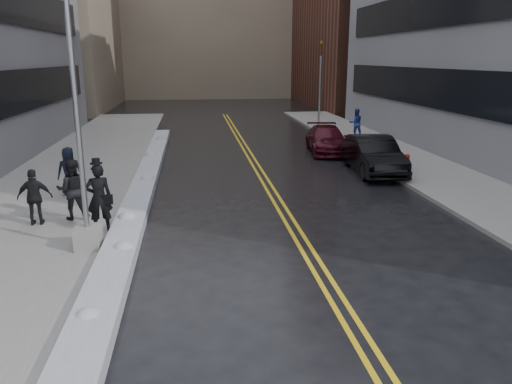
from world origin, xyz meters
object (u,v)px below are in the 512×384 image
object	(u,v)px
pedestrian_fedora	(99,198)
car_maroon	(327,139)
pedestrian_east	(356,123)
pedestrian_b	(72,189)
car_black	(373,155)
lamppost	(81,160)
fire_hydrant	(407,161)
traffic_signal	(320,82)
pedestrian_d	(35,197)
pedestrian_c	(70,171)

from	to	relation	value
pedestrian_fedora	car_maroon	xyz separation A→B (m)	(9.99, 12.10, -0.44)
pedestrian_east	car_maroon	world-z (taller)	pedestrian_east
pedestrian_b	pedestrian_east	world-z (taller)	pedestrian_b
pedestrian_fedora	pedestrian_b	world-z (taller)	pedestrian_fedora
pedestrian_b	car_black	xyz separation A→B (m)	(11.73, 5.60, -0.27)
lamppost	fire_hydrant	size ratio (longest dim) A/B	10.45
traffic_signal	pedestrian_fedora	world-z (taller)	traffic_signal
lamppost	traffic_signal	distance (m)	24.98
pedestrian_b	pedestrian_east	size ratio (longest dim) A/B	1.06
car_black	traffic_signal	bearing A→B (deg)	88.89
lamppost	pedestrian_b	bearing A→B (deg)	109.40
pedestrian_fedora	car_black	world-z (taller)	pedestrian_fedora
pedestrian_d	car_maroon	distance (m)	16.47
pedestrian_east	car_black	size ratio (longest dim) A/B	0.36
pedestrian_fedora	pedestrian_east	distance (m)	20.75
pedestrian_fedora	traffic_signal	bearing A→B (deg)	-132.65
pedestrian_fedora	pedestrian_d	world-z (taller)	pedestrian_fedora
pedestrian_fedora	pedestrian_east	world-z (taller)	pedestrian_fedora
pedestrian_east	traffic_signal	bearing A→B (deg)	-72.77
pedestrian_c	car_black	size ratio (longest dim) A/B	0.35
car_maroon	traffic_signal	bearing A→B (deg)	85.38
lamppost	fire_hydrant	xyz separation A→B (m)	(12.30, 8.00, -1.98)
lamppost	pedestrian_east	bearing A→B (deg)	53.37
pedestrian_fedora	pedestrian_d	size ratio (longest dim) A/B	1.16
pedestrian_fedora	pedestrian_c	world-z (taller)	pedestrian_fedora
traffic_signal	pedestrian_d	world-z (taller)	traffic_signal
fire_hydrant	pedestrian_east	world-z (taller)	pedestrian_east
lamppost	pedestrian_d	xyz separation A→B (m)	(-1.91, 2.19, -1.53)
traffic_signal	pedestrian_b	bearing A→B (deg)	-123.30
car_maroon	pedestrian_c	bearing A→B (deg)	-139.70
lamppost	car_maroon	xyz separation A→B (m)	(10.09, 13.46, -1.83)
lamppost	pedestrian_fedora	distance (m)	1.95
pedestrian_c	pedestrian_east	xyz separation A→B (m)	(14.75, 11.93, 0.01)
pedestrian_b	pedestrian_fedora	bearing A→B (deg)	120.48
pedestrian_b	pedestrian_c	bearing A→B (deg)	-84.50
pedestrian_d	car_maroon	size ratio (longest dim) A/B	0.35
traffic_signal	pedestrian_b	world-z (taller)	traffic_signal
pedestrian_fedora	pedestrian_b	distance (m)	1.63
lamppost	pedestrian_b	size ratio (longest dim) A/B	4.03
pedestrian_fedora	pedestrian_c	xyz separation A→B (m)	(-1.78, 4.27, -0.11)
pedestrian_b	pedestrian_c	size ratio (longest dim) A/B	1.07
lamppost	car_black	distance (m)	13.68
fire_hydrant	pedestrian_c	distance (m)	14.19
pedestrian_d	car_black	size ratio (longest dim) A/B	0.34
fire_hydrant	pedestrian_c	world-z (taller)	pedestrian_c
pedestrian_b	car_maroon	size ratio (longest dim) A/B	0.39
pedestrian_east	car_maroon	bearing A→B (deg)	55.45
pedestrian_c	pedestrian_east	size ratio (longest dim) A/B	0.99
pedestrian_fedora	pedestrian_c	distance (m)	4.63
traffic_signal	car_black	bearing A→B (deg)	-94.15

